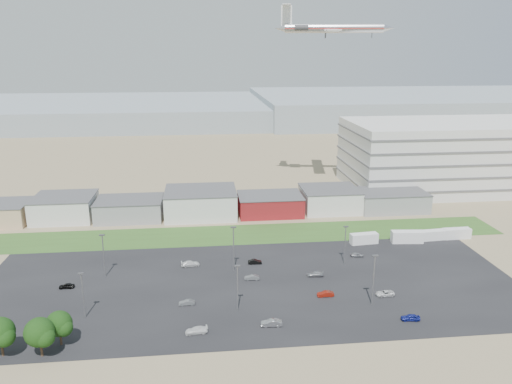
{
  "coord_description": "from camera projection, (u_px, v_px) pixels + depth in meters",
  "views": [
    {
      "loc": [
        -4.97,
        -80.91,
        50.29
      ],
      "look_at": [
        6.26,
        22.0,
        20.98
      ],
      "focal_mm": 35.0,
      "sensor_mm": 36.0,
      "label": 1
    }
  ],
  "objects": [
    {
      "name": "ground",
      "position": [
        235.0,
        335.0,
        91.61
      ],
      "size": [
        700.0,
        700.0,
        0.0
      ],
      "primitive_type": "plane",
      "color": "#857254",
      "rests_on": "ground"
    },
    {
      "name": "parking_lot",
      "position": [
        251.0,
        285.0,
        111.26
      ],
      "size": [
        120.0,
        50.0,
        0.01
      ],
      "primitive_type": "cube",
      "color": "black",
      "rests_on": "ground"
    },
    {
      "name": "grass_strip",
      "position": [
        223.0,
        235.0,
        141.35
      ],
      "size": [
        160.0,
        16.0,
        0.02
      ],
      "primitive_type": "cube",
      "color": "#335720",
      "rests_on": "ground"
    },
    {
      "name": "hills_backdrop",
      "position": [
        258.0,
        111.0,
        395.86
      ],
      "size": [
        700.0,
        200.0,
        9.0
      ],
      "primitive_type": null,
      "color": "gray",
      "rests_on": "ground"
    },
    {
      "name": "building_row",
      "position": [
        166.0,
        204.0,
        156.66
      ],
      "size": [
        170.0,
        20.0,
        8.0
      ],
      "primitive_type": null,
      "color": "silver",
      "rests_on": "ground"
    },
    {
      "name": "parking_garage",
      "position": [
        455.0,
        155.0,
        188.47
      ],
      "size": [
        80.0,
        40.0,
        25.0
      ],
      "primitive_type": "cube",
      "color": "silver",
      "rests_on": "ground"
    },
    {
      "name": "box_trailer_a",
      "position": [
        364.0,
        238.0,
        134.93
      ],
      "size": [
        7.71,
        3.09,
        2.82
      ],
      "primitive_type": null,
      "rotation": [
        0.0,
        0.0,
        0.1
      ],
      "color": "silver",
      "rests_on": "ground"
    },
    {
      "name": "box_trailer_b",
      "position": [
        407.0,
        237.0,
        135.66
      ],
      "size": [
        8.71,
        3.45,
        3.19
      ],
      "primitive_type": null,
      "rotation": [
        0.0,
        0.0,
        -0.09
      ],
      "color": "silver",
      "rests_on": "ground"
    },
    {
      "name": "box_trailer_c",
      "position": [
        433.0,
        235.0,
        137.62
      ],
      "size": [
        7.38,
        2.86,
        2.71
      ],
      "primitive_type": null,
      "rotation": [
        0.0,
        0.0,
        0.09
      ],
      "color": "silver",
      "rests_on": "ground"
    },
    {
      "name": "box_trailer_d",
      "position": [
        457.0,
        233.0,
        138.64
      ],
      "size": [
        7.7,
        2.61,
        2.86
      ],
      "primitive_type": null,
      "rotation": [
        0.0,
        0.0,
        0.03
      ],
      "color": "silver",
      "rests_on": "ground"
    },
    {
      "name": "tree_mid",
      "position": [
        0.0,
        335.0,
        84.26
      ],
      "size": [
        5.4,
        5.4,
        8.1
      ],
      "primitive_type": null,
      "color": "black",
      "rests_on": "ground"
    },
    {
      "name": "tree_right",
      "position": [
        40.0,
        335.0,
        84.24
      ],
      "size": [
        5.39,
        5.39,
        8.08
      ],
      "primitive_type": null,
      "color": "black",
      "rests_on": "ground"
    },
    {
      "name": "tree_near",
      "position": [
        59.0,
        326.0,
        87.66
      ],
      "size": [
        4.88,
        4.88,
        7.32
      ],
      "primitive_type": null,
      "color": "black",
      "rests_on": "ground"
    },
    {
      "name": "lightpole_front_l",
      "position": [
        83.0,
        295.0,
        96.46
      ],
      "size": [
        1.11,
        0.46,
        9.46
      ],
      "primitive_type": null,
      "color": "slate",
      "rests_on": "ground"
    },
    {
      "name": "lightpole_front_m",
      "position": [
        238.0,
        288.0,
        99.0
      ],
      "size": [
        1.16,
        0.48,
        9.83
      ],
      "primitive_type": null,
      "color": "slate",
      "rests_on": "ground"
    },
    {
      "name": "lightpole_front_r",
      "position": [
        373.0,
        280.0,
        101.24
      ],
      "size": [
        1.29,
        0.54,
        10.93
      ],
      "primitive_type": null,
      "color": "slate",
      "rests_on": "ground"
    },
    {
      "name": "lightpole_back_l",
      "position": [
        104.0,
        256.0,
        114.2
      ],
      "size": [
        1.21,
        0.5,
        10.27
      ],
      "primitive_type": null,
      "color": "slate",
      "rests_on": "ground"
    },
    {
      "name": "lightpole_back_m",
      "position": [
        234.0,
        249.0,
        117.12
      ],
      "size": [
        1.3,
        0.54,
        11.01
      ],
      "primitive_type": null,
      "color": "slate",
      "rests_on": "ground"
    },
    {
      "name": "lightpole_back_r",
      "position": [
        345.0,
        245.0,
        121.14
      ],
      "size": [
        1.14,
        0.48,
        9.72
      ],
      "primitive_type": null,
      "color": "slate",
      "rests_on": "ground"
    },
    {
      "name": "airliner",
      "position": [
        334.0,
        28.0,
        173.83
      ],
      "size": [
        45.89,
        35.07,
        12.32
      ],
      "primitive_type": null,
      "rotation": [
        0.0,
        0.0,
        -0.17
      ],
      "color": "silver"
    },
    {
      "name": "parked_car_0",
      "position": [
        385.0,
        293.0,
        106.23
      ],
      "size": [
        4.01,
        1.94,
        1.1
      ],
      "primitive_type": "imported",
      "rotation": [
        0.0,
        0.0,
        -1.54
      ],
      "color": "silver",
      "rests_on": "ground"
    },
    {
      "name": "parked_car_1",
      "position": [
        325.0,
        294.0,
        105.89
      ],
      "size": [
        3.56,
        1.24,
        1.17
      ],
      "primitive_type": "imported",
      "rotation": [
        0.0,
        0.0,
        -1.57
      ],
      "color": "maroon",
      "rests_on": "ground"
    },
    {
      "name": "parked_car_2",
      "position": [
        410.0,
        317.0,
        96.49
      ],
      "size": [
        3.78,
        1.91,
        1.23
      ],
      "primitive_type": "imported",
      "rotation": [
        0.0,
        0.0,
        -1.7
      ],
      "color": "navy",
      "rests_on": "ground"
    },
    {
      "name": "parked_car_3",
      "position": [
        196.0,
        330.0,
        92.08
      ],
      "size": [
        4.3,
        2.11,
        1.2
      ],
      "primitive_type": "imported",
      "rotation": [
        0.0,
        0.0,
        -1.47
      ],
      "color": "silver",
      "rests_on": "ground"
    },
    {
      "name": "parked_car_4",
      "position": [
        187.0,
        302.0,
        102.37
      ],
      "size": [
        3.3,
        1.16,
        1.09
      ],
      "primitive_type": "imported",
      "rotation": [
        0.0,
        0.0,
        -1.57
      ],
      "color": "#595B5E",
      "rests_on": "ground"
    },
    {
      "name": "parked_car_5",
      "position": [
        67.0,
        286.0,
        109.59
      ],
      "size": [
        3.29,
        1.32,
        1.12
      ],
      "primitive_type": "imported",
      "rotation": [
        0.0,
        0.0,
        -1.57
      ],
      "color": "black",
      "rests_on": "ground"
    },
    {
      "name": "parked_car_6",
      "position": [
        190.0,
        264.0,
        120.85
      ],
      "size": [
        4.6,
        2.3,
        1.28
      ],
      "primitive_type": "imported",
      "rotation": [
        0.0,
        0.0,
        1.69
      ],
      "color": "silver",
      "rests_on": "ground"
    },
    {
      "name": "parked_car_7",
      "position": [
        252.0,
        277.0,
        113.65
      ],
      "size": [
        3.46,
        1.4,
        1.12
      ],
      "primitive_type": "imported",
      "rotation": [
        0.0,
        0.0,
        -1.64
      ],
      "color": "#595B5E",
      "rests_on": "ground"
    },
    {
      "name": "parked_car_8",
      "position": [
        357.0,
        255.0,
        126.35
      ],
      "size": [
        3.35,
        1.69,
        1.1
      ],
      "primitive_type": "imported",
      "rotation": [
        0.0,
        0.0,
        1.44
      ],
      "color": "#A5A5AA",
      "rests_on": "ground"
    },
    {
      "name": "parked_car_11",
      "position": [
        255.0,
        262.0,
        122.14
      ],
      "size": [
        3.41,
        1.28,
        1.11
      ],
      "primitive_type": "imported",
      "rotation": [
        0.0,
        0.0,
        1.54
      ],
      "color": "black",
      "rests_on": "ground"
    },
    {
      "name": "parked_car_12",
      "position": [
        315.0,
        274.0,
        115.38
      ],
      "size": [
        4.09,
        1.96,
        1.15
      ],
      "primitive_type": "imported",
      "rotation": [
        0.0,
        0.0,
        -1.66
      ],
      "color": "#A5A5AA",
      "rests_on": "ground"
    },
    {
      "name": "parked_car_13",
      "position": [
        271.0,
        323.0,
        94.46
      ],
      "size": [
        4.07,
        1.65,
        1.32
      ],
      "primitive_type": "imported",
      "rotation": [
        0.0,
        0.0,
        -1.64
      ],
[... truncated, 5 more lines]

